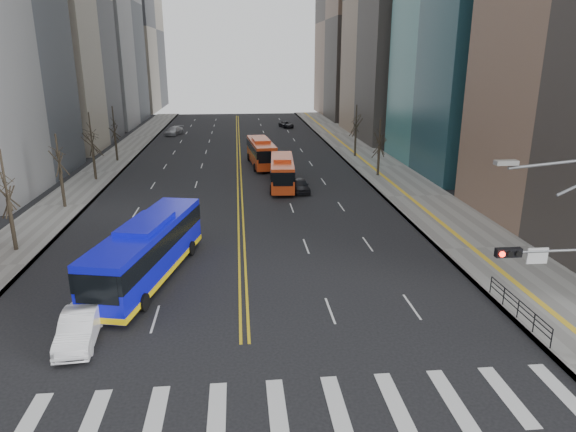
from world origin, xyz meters
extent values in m
plane|color=black|center=(0.00, 0.00, 0.00)|extent=(220.00, 220.00, 0.00)
cube|color=slate|center=(17.50, 45.00, 0.07)|extent=(7.00, 130.00, 0.15)
cube|color=slate|center=(-16.50, 45.00, 0.07)|extent=(5.00, 130.00, 0.15)
cube|color=silver|center=(-8.27, 0.00, 0.01)|extent=(0.70, 4.00, 0.01)
cube|color=silver|center=(-5.91, 0.00, 0.01)|extent=(0.70, 4.00, 0.01)
cube|color=silver|center=(-3.55, 0.00, 0.01)|extent=(0.70, 4.00, 0.01)
cube|color=silver|center=(-1.18, 0.00, 0.01)|extent=(0.70, 4.00, 0.01)
cube|color=silver|center=(1.18, 0.00, 0.01)|extent=(0.70, 4.00, 0.01)
cube|color=silver|center=(3.55, 0.00, 0.01)|extent=(0.70, 4.00, 0.01)
cube|color=silver|center=(5.91, 0.00, 0.01)|extent=(0.70, 4.00, 0.01)
cube|color=silver|center=(8.27, 0.00, 0.01)|extent=(0.70, 4.00, 0.01)
cube|color=silver|center=(10.64, 0.00, 0.01)|extent=(0.70, 4.00, 0.01)
cube|color=silver|center=(13.00, 0.00, 0.01)|extent=(0.70, 4.00, 0.01)
cube|color=gold|center=(-0.20, 55.00, 0.01)|extent=(0.15, 100.00, 0.01)
cube|color=gold|center=(0.20, 55.00, 0.01)|extent=(0.15, 100.00, 0.01)
cube|color=#A79A86|center=(-29.00, 125.00, 20.00)|extent=(18.00, 30.00, 40.00)
cube|color=brown|center=(29.00, 103.00, 21.00)|extent=(18.00, 30.00, 42.00)
cylinder|color=gray|center=(12.95, 2.00, 5.50)|extent=(4.50, 0.12, 0.12)
cube|color=black|center=(11.00, 2.00, 5.50)|extent=(1.10, 0.28, 0.38)
cylinder|color=#FF190C|center=(10.65, 1.84, 5.50)|extent=(0.24, 0.08, 0.24)
cylinder|color=black|center=(11.00, 1.84, 5.50)|extent=(0.24, 0.08, 0.24)
cylinder|color=black|center=(11.35, 1.84, 5.50)|extent=(0.24, 0.08, 0.24)
cube|color=silver|center=(12.30, 2.00, 5.30)|extent=(0.90, 0.06, 0.70)
cube|color=#999993|center=(10.40, 2.00, 9.30)|extent=(0.90, 0.35, 0.18)
cube|color=black|center=(14.30, 6.00, 1.15)|extent=(0.04, 6.00, 0.04)
cylinder|color=black|center=(14.30, 3.00, 0.65)|extent=(0.06, 0.06, 1.00)
cylinder|color=black|center=(14.30, 4.50, 0.65)|extent=(0.06, 0.06, 1.00)
cylinder|color=black|center=(14.30, 6.00, 0.65)|extent=(0.06, 0.06, 1.00)
cylinder|color=black|center=(14.30, 7.50, 0.65)|extent=(0.06, 0.06, 1.00)
cylinder|color=black|center=(14.30, 9.00, 0.65)|extent=(0.06, 0.06, 1.00)
cylinder|color=black|center=(-16.00, 19.00, 1.95)|extent=(0.28, 0.28, 3.90)
cylinder|color=black|center=(-16.00, 30.00, 1.80)|extent=(0.28, 0.28, 3.60)
cylinder|color=black|center=(-16.00, 41.00, 2.00)|extent=(0.28, 0.28, 4.00)
cylinder|color=black|center=(-16.00, 52.00, 1.90)|extent=(0.28, 0.28, 3.80)
cylinder|color=black|center=(16.00, 40.00, 1.75)|extent=(0.28, 0.28, 3.50)
cylinder|color=black|center=(16.00, 52.00, 1.88)|extent=(0.28, 0.28, 3.75)
cube|color=#0E10D6|center=(-5.78, 13.34, 1.90)|extent=(5.59, 13.24, 3.11)
cube|color=black|center=(-5.78, 13.34, 2.49)|extent=(5.65, 13.27, 1.11)
cube|color=#0E10D6|center=(-5.78, 13.34, 3.56)|extent=(3.14, 4.91, 0.40)
cube|color=yellow|center=(-5.78, 13.34, 0.55)|extent=(5.65, 13.27, 0.35)
cylinder|color=black|center=(-8.04, 9.61, 0.50)|extent=(0.52, 1.04, 1.00)
cylinder|color=black|center=(-5.41, 8.99, 0.50)|extent=(0.52, 1.04, 1.00)
cylinder|color=black|center=(-6.15, 17.68, 0.50)|extent=(0.52, 1.04, 1.00)
cylinder|color=black|center=(-3.52, 17.07, 0.50)|extent=(0.52, 1.04, 1.00)
cube|color=red|center=(4.54, 36.15, 1.64)|extent=(3.00, 10.22, 2.58)
cube|color=black|center=(4.54, 36.15, 2.17)|extent=(3.06, 10.25, 0.94)
cube|color=red|center=(4.54, 36.15, 3.03)|extent=(2.08, 3.65, 0.40)
cylinder|color=black|center=(3.16, 33.01, 0.50)|extent=(0.37, 1.02, 1.00)
cylinder|color=black|center=(5.45, 32.85, 0.50)|extent=(0.37, 1.02, 1.00)
cylinder|color=black|center=(3.62, 39.45, 0.50)|extent=(0.37, 1.02, 1.00)
cylinder|color=black|center=(5.91, 39.29, 0.50)|extent=(0.37, 1.02, 1.00)
cube|color=red|center=(2.85, 47.41, 1.74)|extent=(3.36, 10.93, 2.78)
cube|color=black|center=(2.85, 47.41, 2.29)|extent=(3.42, 10.96, 1.00)
cube|color=red|center=(2.85, 47.41, 3.23)|extent=(2.27, 3.92, 0.40)
cylinder|color=black|center=(1.92, 43.88, 0.50)|extent=(0.38, 1.02, 1.00)
cylinder|color=black|center=(4.36, 44.09, 0.50)|extent=(0.38, 1.02, 1.00)
cylinder|color=black|center=(1.33, 50.74, 0.50)|extent=(0.38, 1.02, 1.00)
cylinder|color=black|center=(3.77, 50.95, 0.50)|extent=(0.38, 1.02, 1.00)
imported|color=white|center=(-7.95, 6.00, 0.76)|extent=(1.99, 4.73, 1.52)
imported|color=black|center=(6.15, 33.75, 0.69)|extent=(1.88, 4.14, 1.38)
imported|color=#ABABB1|center=(-11.23, 75.65, 0.73)|extent=(3.40, 5.38, 1.45)
imported|color=black|center=(9.48, 83.55, 0.59)|extent=(2.99, 4.58, 1.17)
camera|label=1|loc=(-0.07, -16.88, 13.28)|focal=32.00mm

